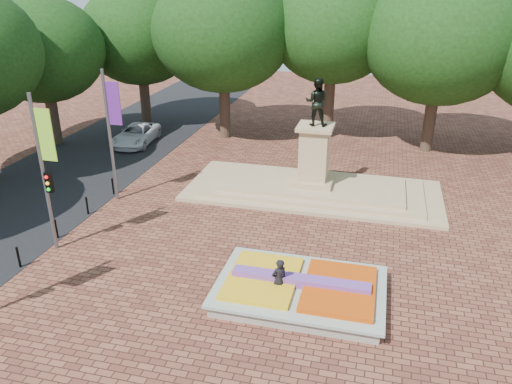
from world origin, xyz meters
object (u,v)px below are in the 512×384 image
Objects in this scene: flower_bed at (301,289)px; pedestrian at (279,280)px; monument at (313,178)px; van at (136,135)px.

flower_bed is 0.96m from pedestrian.
monument is 2.84× the size of van.
flower_bed is 1.28× the size of van.
van is (-14.63, 15.61, 0.31)m from flower_bed.
van is at bearing 133.15° from flower_bed.
flower_bed is at bearing -52.18° from van.
monument is (-1.03, 10.00, 0.50)m from flower_bed.
flower_bed is at bearing -84.13° from monument.
monument reaches higher than van.
monument is at bearing -27.73° from van.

